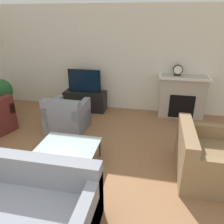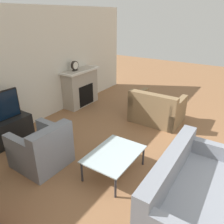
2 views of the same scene
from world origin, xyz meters
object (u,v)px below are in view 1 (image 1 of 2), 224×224
object	(u,v)px
couch_loveseat	(205,159)
armchair_accent	(67,118)
couch_sectional	(21,207)
potted_plant	(1,93)
coffee_table	(69,146)
tv	(84,81)
mantel_clock	(178,70)

from	to	relation	value
couch_loveseat	armchair_accent	distance (m)	2.95
couch_sectional	potted_plant	size ratio (longest dim) A/B	1.90
armchair_accent	coffee_table	distance (m)	1.30
coffee_table	tv	bearing A→B (deg)	101.29
couch_sectional	couch_loveseat	distance (m)	2.78
tv	mantel_clock	size ratio (longest dim) A/B	3.27
armchair_accent	potted_plant	world-z (taller)	potted_plant
tv	couch_loveseat	size ratio (longest dim) A/B	0.73
couch_sectional	couch_loveseat	bearing A→B (deg)	31.97
tv	armchair_accent	world-z (taller)	tv
coffee_table	potted_plant	world-z (taller)	potted_plant
armchair_accent	coffee_table	size ratio (longest dim) A/B	0.85
tv	couch_loveseat	xyz separation A→B (m)	(2.74, -2.21, -0.54)
tv	potted_plant	xyz separation A→B (m)	(-1.94, -0.82, -0.20)
armchair_accent	potted_plant	distance (m)	1.98
couch_sectional	couch_loveseat	world-z (taller)	same
armchair_accent	mantel_clock	distance (m)	2.88
potted_plant	mantel_clock	xyz separation A→B (m)	(4.31, 0.92, 0.57)
couch_loveseat	potted_plant	world-z (taller)	potted_plant
armchair_accent	coffee_table	world-z (taller)	armchair_accent
potted_plant	mantel_clock	world-z (taller)	mantel_clock
armchair_accent	potted_plant	xyz separation A→B (m)	(-1.91, 0.39, 0.33)
couch_loveseat	armchair_accent	world-z (taller)	same
couch_loveseat	potted_plant	distance (m)	4.90
tv	couch_loveseat	distance (m)	3.56
couch_loveseat	mantel_clock	xyz separation A→B (m)	(-0.37, 2.31, 0.91)
potted_plant	couch_loveseat	bearing A→B (deg)	-16.56
tv	couch_sectional	bearing A→B (deg)	-84.21
couch_sectional	potted_plant	xyz separation A→B (m)	(-2.32, 2.87, 0.34)
potted_plant	tv	bearing A→B (deg)	22.91
couch_loveseat	potted_plant	xyz separation A→B (m)	(-4.68, 1.39, 0.34)
coffee_table	mantel_clock	size ratio (longest dim) A/B	3.76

